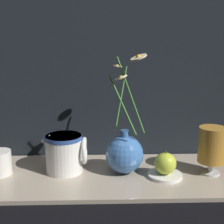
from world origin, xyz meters
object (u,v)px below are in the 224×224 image
at_px(orange_fruit, 165,163).
at_px(vase_with_flowers, 124,153).
at_px(ceramic_pitcher, 65,152).
at_px(tea_glass, 212,146).

bearing_deg(orange_fruit, vase_with_flowers, 163.02).
height_order(vase_with_flowers, orange_fruit, vase_with_flowers).
relative_size(vase_with_flowers, ceramic_pitcher, 2.65).
xyz_separation_m(vase_with_flowers, tea_glass, (0.27, -0.02, 0.03)).
height_order(ceramic_pitcher, tea_glass, tea_glass).
distance_m(ceramic_pitcher, orange_fruit, 0.31).
bearing_deg(vase_with_flowers, ceramic_pitcher, 176.14).
distance_m(tea_glass, orange_fruit, 0.15).
height_order(tea_glass, orange_fruit, tea_glass).
xyz_separation_m(ceramic_pitcher, tea_glass, (0.45, -0.03, 0.03)).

